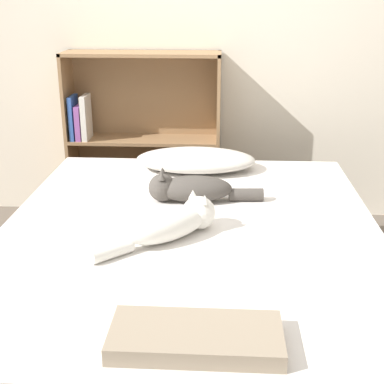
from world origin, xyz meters
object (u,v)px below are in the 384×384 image
(bed, at_px, (190,282))
(pillow, at_px, (196,160))
(cat_light, at_px, (173,223))
(bookshelf, at_px, (141,136))
(cat_dark, at_px, (190,189))

(bed, relative_size, pillow, 3.05)
(bed, xyz_separation_m, pillow, (-0.02, 0.76, 0.31))
(pillow, bearing_deg, cat_light, -92.82)
(bookshelf, bearing_deg, bed, -73.06)
(bed, bearing_deg, cat_light, -123.18)
(pillow, bearing_deg, bookshelf, 125.56)
(bed, bearing_deg, bookshelf, 106.94)
(bookshelf, bearing_deg, cat_dark, -69.18)
(bed, distance_m, pillow, 0.82)
(pillow, relative_size, bookshelf, 0.60)
(cat_dark, xyz_separation_m, bookshelf, (-0.37, 0.98, -0.02))
(pillow, xyz_separation_m, cat_dark, (-0.00, -0.46, 0.00))
(cat_dark, relative_size, bookshelf, 0.49)
(bed, height_order, cat_light, cat_light)
(cat_dark, bearing_deg, bed, 89.75)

